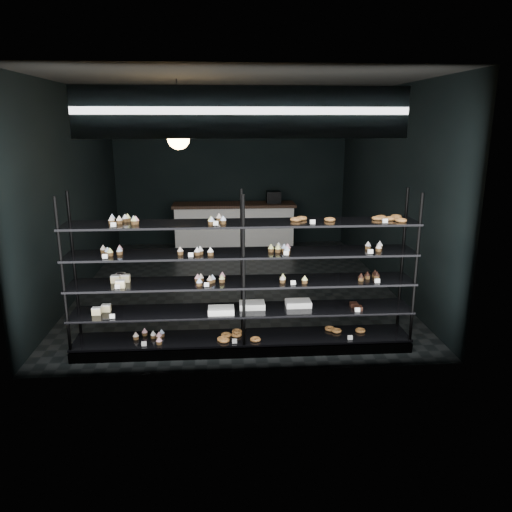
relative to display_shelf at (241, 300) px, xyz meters
name	(u,v)px	position (x,y,z in m)	size (l,w,h in m)	color
room	(235,190)	(0.01, 2.45, 0.97)	(5.01, 6.01, 3.20)	black
display_shelf	(241,300)	(0.00, 0.00, 0.00)	(4.00, 0.50, 1.91)	black
signage	(243,112)	(0.01, -0.48, 2.12)	(3.30, 0.05, 0.50)	#0C123C
pendant_lamp	(178,138)	(-0.75, 1.18, 1.82)	(0.29, 0.29, 0.88)	black
service_counter	(235,226)	(0.07, 4.95, -0.13)	(2.58, 0.65, 1.23)	silver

